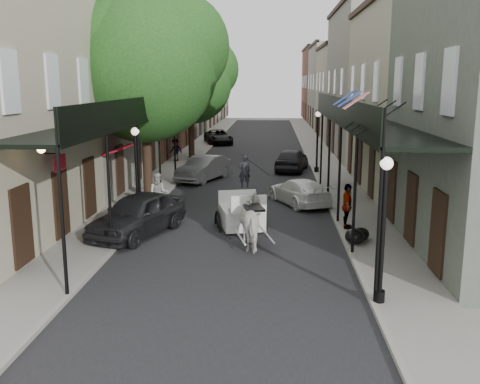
# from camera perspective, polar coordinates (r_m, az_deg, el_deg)

# --- Properties ---
(ground) EXTENTS (140.00, 140.00, 0.00)m
(ground) POSITION_cam_1_polar(r_m,az_deg,el_deg) (15.99, -1.58, -8.82)
(ground) COLOR gray
(ground) RESTS_ON ground
(road) EXTENTS (8.00, 90.00, 0.01)m
(road) POSITION_cam_1_polar(r_m,az_deg,el_deg) (35.39, 1.25, 2.58)
(road) COLOR black
(road) RESTS_ON ground
(sidewalk_left) EXTENTS (2.20, 90.00, 0.12)m
(sidewalk_left) POSITION_cam_1_polar(r_m,az_deg,el_deg) (35.92, -6.75, 2.73)
(sidewalk_left) COLOR gray
(sidewalk_left) RESTS_ON ground
(sidewalk_right) EXTENTS (2.20, 90.00, 0.12)m
(sidewalk_right) POSITION_cam_1_polar(r_m,az_deg,el_deg) (35.55, 9.34, 2.56)
(sidewalk_right) COLOR gray
(sidewalk_right) RESTS_ON ground
(building_row_left) EXTENTS (5.00, 80.00, 10.50)m
(building_row_left) POSITION_cam_1_polar(r_m,az_deg,el_deg) (46.01, -9.19, 11.10)
(building_row_left) COLOR #9F997F
(building_row_left) RESTS_ON ground
(building_row_right) EXTENTS (5.00, 80.00, 10.50)m
(building_row_right) POSITION_cam_1_polar(r_m,az_deg,el_deg) (45.50, 12.88, 10.95)
(building_row_right) COLOR gray
(building_row_right) RESTS_ON ground
(gallery_left) EXTENTS (2.20, 18.05, 4.88)m
(gallery_left) POSITION_cam_1_polar(r_m,az_deg,el_deg) (22.79, -12.25, 7.53)
(gallery_left) COLOR black
(gallery_left) RESTS_ON sidewalk_left
(gallery_right) EXTENTS (2.20, 18.05, 4.88)m
(gallery_right) POSITION_cam_1_polar(r_m,az_deg,el_deg) (22.22, 12.49, 7.42)
(gallery_right) COLOR black
(gallery_right) RESTS_ON sidewalk_right
(tree_near) EXTENTS (7.31, 6.80, 9.63)m
(tree_near) POSITION_cam_1_polar(r_m,az_deg,el_deg) (25.72, -9.23, 13.51)
(tree_near) COLOR #382619
(tree_near) RESTS_ON sidewalk_left
(tree_far) EXTENTS (6.45, 6.00, 8.61)m
(tree_far) POSITION_cam_1_polar(r_m,az_deg,el_deg) (39.50, -4.77, 11.98)
(tree_far) COLOR #382619
(tree_far) RESTS_ON sidewalk_left
(lamppost_right_near) EXTENTS (0.32, 0.32, 3.71)m
(lamppost_right_near) POSITION_cam_1_polar(r_m,az_deg,el_deg) (13.68, 15.01, -3.77)
(lamppost_right_near) COLOR black
(lamppost_right_near) RESTS_ON sidewalk_right
(lamppost_left) EXTENTS (0.32, 0.32, 3.71)m
(lamppost_left) POSITION_cam_1_polar(r_m,az_deg,el_deg) (21.91, -10.97, 2.14)
(lamppost_left) COLOR black
(lamppost_left) RESTS_ON sidewalk_left
(lamppost_right_far) EXTENTS (0.32, 0.32, 3.71)m
(lamppost_right_far) POSITION_cam_1_polar(r_m,az_deg,el_deg) (33.23, 8.25, 5.43)
(lamppost_right_far) COLOR black
(lamppost_right_far) RESTS_ON sidewalk_right
(horse) EXTENTS (1.45, 2.29, 1.79)m
(horse) POSITION_cam_1_polar(r_m,az_deg,el_deg) (18.35, 1.55, -3.18)
(horse) COLOR silver
(horse) RESTS_ON ground
(carriage) EXTENTS (2.23, 2.92, 2.99)m
(carriage) POSITION_cam_1_polar(r_m,az_deg,el_deg) (20.95, -0.06, -0.55)
(carriage) COLOR black
(carriage) RESTS_ON ground
(pedestrian_walking) EXTENTS (0.98, 0.82, 1.79)m
(pedestrian_walking) POSITION_cam_1_polar(r_m,az_deg,el_deg) (23.18, -8.66, -0.16)
(pedestrian_walking) COLOR #ABACA2
(pedestrian_walking) RESTS_ON ground
(pedestrian_sidewalk_left) EXTENTS (1.16, 1.11, 1.58)m
(pedestrian_sidewalk_left) POSITION_cam_1_polar(r_m,az_deg,el_deg) (37.87, -6.88, 4.49)
(pedestrian_sidewalk_left) COLOR gray
(pedestrian_sidewalk_left) RESTS_ON sidewalk_left
(pedestrian_sidewalk_right) EXTENTS (0.49, 1.04, 1.73)m
(pedestrian_sidewalk_right) POSITION_cam_1_polar(r_m,az_deg,el_deg) (20.59, 11.36, -1.50)
(pedestrian_sidewalk_right) COLOR gray
(pedestrian_sidewalk_right) RESTS_ON sidewalk_right
(car_left_near) EXTENTS (3.34, 4.99, 1.58)m
(car_left_near) POSITION_cam_1_polar(r_m,az_deg,el_deg) (20.14, -10.85, -2.36)
(car_left_near) COLOR black
(car_left_near) RESTS_ON ground
(car_left_mid) EXTENTS (2.99, 4.54, 1.41)m
(car_left_mid) POSITION_cam_1_polar(r_m,az_deg,el_deg) (30.88, -3.92, 2.53)
(car_left_mid) COLOR gray
(car_left_mid) RESTS_ON ground
(car_left_far) EXTENTS (3.31, 5.11, 1.31)m
(car_left_far) POSITION_cam_1_polar(r_m,az_deg,el_deg) (49.21, -2.33, 5.90)
(car_left_far) COLOR black
(car_left_far) RESTS_ON ground
(car_right_near) EXTENTS (3.23, 4.45, 1.20)m
(car_right_near) POSITION_cam_1_polar(r_m,az_deg,el_deg) (24.97, 6.29, 0.06)
(car_right_near) COLOR white
(car_right_near) RESTS_ON ground
(car_right_far) EXTENTS (2.50, 4.56, 1.47)m
(car_right_far) POSITION_cam_1_polar(r_m,az_deg,el_deg) (34.29, 5.54, 3.47)
(car_right_far) COLOR black
(car_right_far) RESTS_ON ground
(trash_bags) EXTENTS (0.91, 1.06, 0.55)m
(trash_bags) POSITION_cam_1_polar(r_m,az_deg,el_deg) (18.99, 12.38, -4.56)
(trash_bags) COLOR black
(trash_bags) RESTS_ON sidewalk_right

